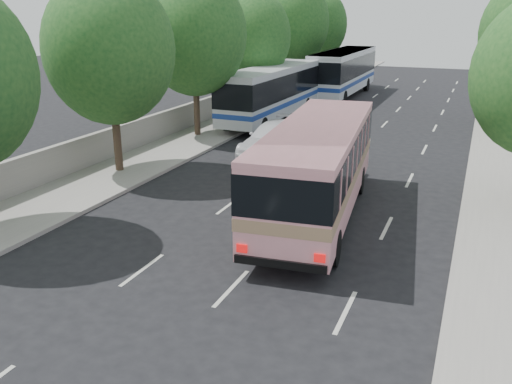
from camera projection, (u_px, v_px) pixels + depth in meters
The scene contains 15 objects.
ground at pixel (230, 253), 17.02m from camera, with size 120.00×120.00×0.00m, color black.
sidewalk_left at pixel (242, 118), 37.56m from camera, with size 4.00×90.00×0.15m, color #9E998E.
sidewalk_right at pixel (509, 140), 31.39m from camera, with size 4.00×90.00×0.12m, color #9E998E.
low_wall at pixel (218, 104), 37.95m from camera, with size 0.30×90.00×1.50m, color #9E998E.
tree_left_b at pixel (110, 44), 23.39m from camera, with size 5.70×5.70×8.88m.
tree_left_c at pixel (195, 30), 30.36m from camera, with size 6.00×6.00×9.35m.
tree_left_d at pixel (252, 33), 37.47m from camera, with size 5.52×5.52×8.60m.
tree_left_e at pixel (291, 19), 44.17m from camera, with size 6.30×6.30×9.82m.
tree_left_f at pixel (317, 22), 51.37m from camera, with size 5.88×5.88×9.16m.
pink_bus at pixel (318, 161), 19.23m from camera, with size 3.91×11.12×3.47m.
pink_taxi at pixel (329, 168), 23.36m from camera, with size 1.84×4.57×1.56m, color #DC1379.
white_pickup at pixel (275, 139), 28.17m from camera, with size 2.37×5.83×1.69m, color silver.
tour_coach_front at pixel (272, 89), 36.17m from camera, with size 2.90×12.16×3.62m.
tour_coach_rear at pixel (344, 69), 46.36m from camera, with size 2.86×12.97×3.88m.
taxi_roof_sign at pixel (330, 148), 23.08m from camera, with size 0.55×0.18×0.18m, color silver.
Camera 1 is at (6.71, -13.98, 7.33)m, focal length 38.00 mm.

